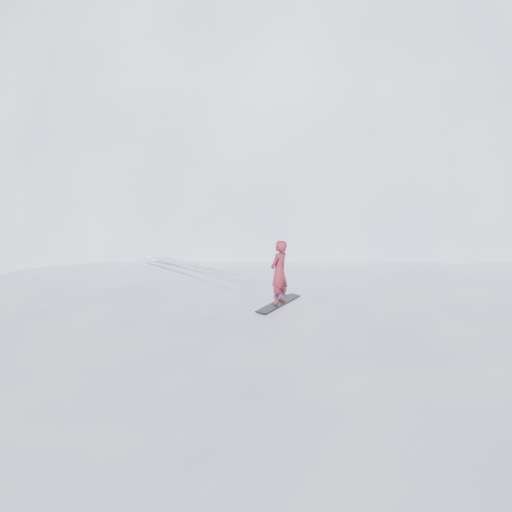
% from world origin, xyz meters
% --- Properties ---
extents(ground, '(400.00, 400.00, 0.00)m').
position_xyz_m(ground, '(0.00, 0.00, 0.00)').
color(ground, white).
rests_on(ground, ground).
extents(near_ridge, '(36.00, 28.00, 4.80)m').
position_xyz_m(near_ridge, '(1.00, 3.00, 0.00)').
color(near_ridge, white).
rests_on(near_ridge, ground).
extents(summit_peak, '(60.00, 56.00, 56.00)m').
position_xyz_m(summit_peak, '(22.00, 26.00, 0.00)').
color(summit_peak, white).
rests_on(summit_peak, ground).
extents(peak_shoulder, '(28.00, 24.00, 18.00)m').
position_xyz_m(peak_shoulder, '(10.00, 20.00, 0.00)').
color(peak_shoulder, white).
rests_on(peak_shoulder, ground).
extents(wind_bumps, '(16.00, 14.40, 1.00)m').
position_xyz_m(wind_bumps, '(-0.56, 2.12, 0.00)').
color(wind_bumps, white).
rests_on(wind_bumps, ground).
extents(snowboard, '(1.74, 0.83, 0.03)m').
position_xyz_m(snowboard, '(-0.79, 2.00, 2.41)').
color(snowboard, black).
rests_on(snowboard, near_ridge).
extents(snowboarder, '(0.71, 0.57, 1.69)m').
position_xyz_m(snowboarder, '(-0.79, 2.00, 3.27)').
color(snowboarder, maroon).
rests_on(snowboarder, snowboard).
extents(board_tracks, '(2.16, 5.96, 0.04)m').
position_xyz_m(board_tracks, '(-0.78, 5.56, 2.42)').
color(board_tracks, silver).
rests_on(board_tracks, ground).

